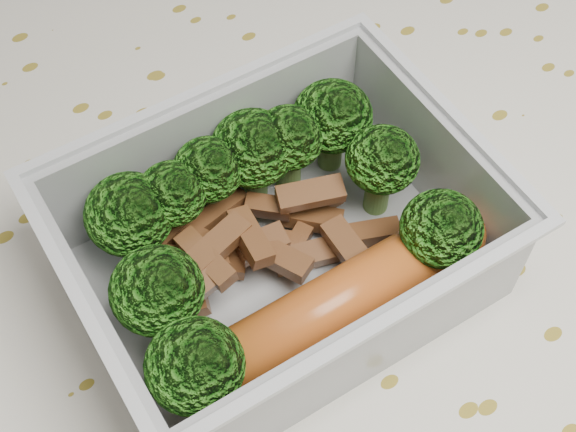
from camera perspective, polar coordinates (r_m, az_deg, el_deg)
dining_table at (r=0.48m, az=0.03°, el=-6.65°), size 1.40×0.90×0.75m
tablecloth at (r=0.44m, az=0.03°, el=-3.63°), size 1.46×0.96×0.19m
lunch_container at (r=0.37m, az=-0.60°, el=-2.38°), size 0.19×0.15×0.07m
broccoli_florets at (r=0.36m, az=-2.47°, el=0.62°), size 0.16×0.12×0.05m
meat_pile at (r=0.38m, az=-2.45°, el=-1.78°), size 0.12×0.08×0.03m
sausage at (r=0.35m, az=3.28°, el=-6.34°), size 0.16×0.03×0.03m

